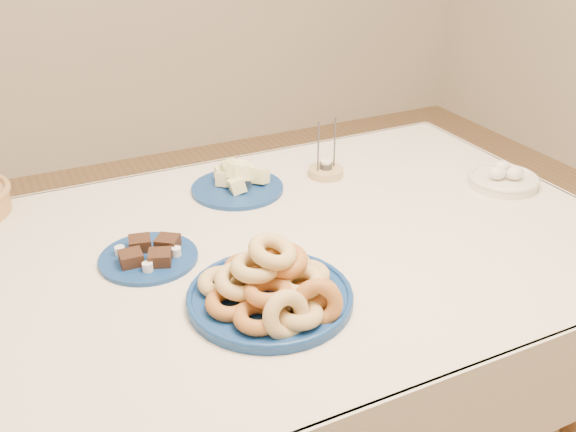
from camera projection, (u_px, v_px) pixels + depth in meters
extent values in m
cylinder|color=brown|center=(407.00, 243.00, 2.32)|extent=(0.06, 0.06, 0.72)
cube|color=beige|center=(279.00, 247.00, 1.55)|extent=(1.70, 1.10, 0.02)
cube|color=beige|center=(206.00, 203.00, 2.05)|extent=(1.70, 0.01, 0.28)
cube|color=beige|center=(533.00, 221.00, 1.94)|extent=(0.01, 1.10, 0.28)
cylinder|color=navy|center=(270.00, 298.00, 1.33)|extent=(0.35, 0.35, 0.02)
torus|color=navy|center=(270.00, 294.00, 1.33)|extent=(0.36, 0.36, 0.01)
torus|color=#B28A4A|center=(307.00, 274.00, 1.37)|extent=(0.12, 0.12, 0.04)
torus|color=brown|center=(279.00, 264.00, 1.40)|extent=(0.14, 0.14, 0.04)
torus|color=brown|center=(247.00, 267.00, 1.39)|extent=(0.10, 0.10, 0.03)
torus|color=#B28A4A|center=(221.00, 282.00, 1.34)|extent=(0.10, 0.10, 0.04)
torus|color=brown|center=(230.00, 303.00, 1.28)|extent=(0.11, 0.11, 0.04)
torus|color=brown|center=(258.00, 317.00, 1.24)|extent=(0.10, 0.10, 0.03)
torus|color=#B28A4A|center=(298.00, 313.00, 1.24)|extent=(0.14, 0.14, 0.04)
torus|color=brown|center=(315.00, 293.00, 1.31)|extent=(0.13, 0.13, 0.04)
torus|color=#B28A4A|center=(288.00, 263.00, 1.35)|extent=(0.11, 0.11, 0.05)
torus|color=brown|center=(254.00, 263.00, 1.35)|extent=(0.14, 0.14, 0.05)
torus|color=#B28A4A|center=(239.00, 281.00, 1.29)|extent=(0.11, 0.12, 0.05)
torus|color=brown|center=(269.00, 292.00, 1.26)|extent=(0.14, 0.14, 0.04)
torus|color=#B28A4A|center=(300.00, 282.00, 1.29)|extent=(0.14, 0.14, 0.04)
torus|color=brown|center=(283.00, 260.00, 1.30)|extent=(0.13, 0.14, 0.05)
torus|color=#B28A4A|center=(255.00, 267.00, 1.28)|extent=(0.14, 0.14, 0.04)
torus|color=#B28A4A|center=(272.00, 251.00, 1.28)|extent=(0.14, 0.15, 0.06)
torus|color=#B28A4A|center=(286.00, 315.00, 1.21)|extent=(0.11, 0.08, 0.11)
torus|color=brown|center=(318.00, 303.00, 1.25)|extent=(0.12, 0.10, 0.10)
cylinder|color=navy|center=(237.00, 188.00, 1.81)|extent=(0.31, 0.31, 0.01)
cube|color=#E0DF8E|center=(243.00, 172.00, 1.77)|extent=(0.06, 0.06, 0.05)
cube|color=#E0DF8E|center=(223.00, 174.00, 1.83)|extent=(0.04, 0.05, 0.05)
cube|color=#E0DF8E|center=(261.00, 176.00, 1.82)|extent=(0.06, 0.06, 0.05)
cube|color=#E0DF8E|center=(230.00, 166.00, 1.81)|extent=(0.05, 0.05, 0.06)
cube|color=#E0DF8E|center=(236.00, 171.00, 1.78)|extent=(0.06, 0.06, 0.05)
cube|color=#E0DF8E|center=(232.00, 167.00, 1.80)|extent=(0.06, 0.06, 0.05)
cube|color=#E0DF8E|center=(237.00, 185.00, 1.76)|extent=(0.05, 0.05, 0.05)
cube|color=#E0DF8E|center=(239.00, 169.00, 1.79)|extent=(0.05, 0.06, 0.05)
cube|color=#E0DF8E|center=(229.00, 172.00, 1.84)|extent=(0.06, 0.06, 0.05)
cube|color=#E0DF8E|center=(225.00, 178.00, 1.80)|extent=(0.06, 0.06, 0.05)
cube|color=#E0DF8E|center=(238.00, 168.00, 1.79)|extent=(0.06, 0.06, 0.06)
cube|color=#E0DF8E|center=(246.00, 172.00, 1.77)|extent=(0.05, 0.05, 0.04)
cube|color=#E0DF8E|center=(239.00, 170.00, 1.85)|extent=(0.06, 0.06, 0.05)
cylinder|color=navy|center=(149.00, 258.00, 1.48)|extent=(0.28, 0.28, 0.01)
cube|color=black|center=(131.00, 258.00, 1.44)|extent=(0.05, 0.05, 0.03)
cube|color=black|center=(160.00, 258.00, 1.44)|extent=(0.06, 0.06, 0.03)
cube|color=black|center=(140.00, 243.00, 1.50)|extent=(0.06, 0.06, 0.03)
cube|color=black|center=(168.00, 243.00, 1.50)|extent=(0.07, 0.07, 0.03)
cylinder|color=silver|center=(120.00, 251.00, 1.48)|extent=(0.03, 0.03, 0.02)
cylinder|color=silver|center=(148.00, 267.00, 1.42)|extent=(0.03, 0.03, 0.02)
cylinder|color=silver|center=(176.00, 252.00, 1.47)|extent=(0.03, 0.03, 0.02)
cylinder|color=tan|center=(326.00, 172.00, 1.89)|extent=(0.12, 0.12, 0.02)
cylinder|color=#45454A|center=(326.00, 166.00, 1.88)|extent=(0.04, 0.04, 0.02)
cylinder|color=white|center=(326.00, 162.00, 1.88)|extent=(0.03, 0.03, 0.01)
cylinder|color=#45454A|center=(318.00, 147.00, 1.84)|extent=(0.01, 0.01, 0.15)
cylinder|color=#45454A|center=(335.00, 142.00, 1.87)|extent=(0.01, 0.01, 0.15)
cylinder|color=beige|center=(503.00, 181.00, 1.83)|extent=(0.24, 0.24, 0.02)
torus|color=beige|center=(503.00, 178.00, 1.83)|extent=(0.25, 0.25, 0.01)
ellipsoid|color=silver|center=(498.00, 173.00, 1.81)|extent=(0.06, 0.05, 0.04)
ellipsoid|color=silver|center=(515.00, 173.00, 1.80)|extent=(0.06, 0.05, 0.04)
ellipsoid|color=silver|center=(502.00, 167.00, 1.84)|extent=(0.06, 0.05, 0.04)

